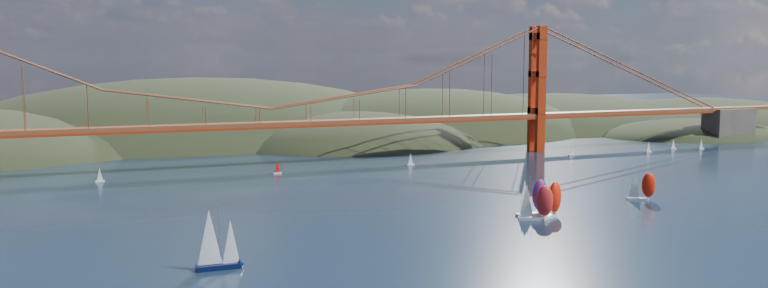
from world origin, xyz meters
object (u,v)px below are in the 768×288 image
(racer_0, at_px, (535,202))
(racer_rwb, at_px, (532,197))
(racer_1, at_px, (550,199))
(racer_2, at_px, (641,185))
(sloop_navy, at_px, (216,240))

(racer_0, relative_size, racer_rwb, 0.94)
(racer_1, height_order, racer_rwb, racer_rwb)
(racer_rwb, bearing_deg, racer_2, 10.39)
(racer_0, distance_m, racer_1, 5.03)
(racer_1, height_order, racer_2, racer_1)
(sloop_navy, height_order, racer_rwb, sloop_navy)
(racer_0, height_order, racer_rwb, racer_rwb)
(racer_0, height_order, racer_2, racer_0)
(racer_1, relative_size, racer_rwb, 0.98)
(racer_1, bearing_deg, racer_0, 161.71)
(racer_2, bearing_deg, racer_0, -138.87)
(racer_0, xyz_separation_m, racer_rwb, (2.28, 4.80, 0.29))
(sloop_navy, height_order, racer_1, sloop_navy)
(sloop_navy, relative_size, racer_1, 1.27)
(racer_0, bearing_deg, racer_1, 32.12)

